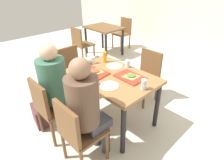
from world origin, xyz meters
TOP-DOWN VIEW (x-y plane):
  - ground_plane at (0.00, 0.00)m, footprint 10.00×10.00m
  - main_table at (0.00, 0.00)m, footprint 1.16×0.78m
  - chair_near_left at (-0.29, -0.77)m, footprint 0.40×0.40m
  - chair_near_right at (0.29, -0.77)m, footprint 0.40×0.40m
  - chair_far_side at (0.00, 0.77)m, footprint 0.40×0.40m
  - chair_left_end at (-0.96, 0.00)m, footprint 0.40×0.40m
  - person_in_red at (-0.29, -0.63)m, footprint 0.32×0.42m
  - person_in_brown_jacket at (0.29, -0.63)m, footprint 0.32×0.42m
  - tray_red_near at (-0.20, -0.14)m, footprint 0.39×0.30m
  - tray_red_far at (0.20, 0.12)m, footprint 0.37×0.27m
  - paper_plate_center at (-0.17, 0.21)m, footprint 0.22×0.22m
  - paper_plate_near_edge at (0.17, -0.21)m, footprint 0.22×0.22m
  - pizza_slice_a at (-0.21, -0.11)m, footprint 0.24×0.24m
  - pizza_slice_b at (0.21, 0.13)m, footprint 0.23×0.23m
  - plastic_cup_a at (-0.03, 0.33)m, footprint 0.07×0.07m
  - plastic_cup_b at (0.03, -0.33)m, footprint 0.07×0.07m
  - plastic_cup_c at (-0.46, 0.06)m, footprint 0.07×0.07m
  - soda_can at (0.49, 0.02)m, footprint 0.07×0.07m
  - condiment_bottle at (-0.38, 0.21)m, footprint 0.06×0.06m
  - foil_bundle at (-0.49, -0.02)m, footprint 0.10×0.10m
  - handbag at (-0.64, -0.79)m, footprint 0.34×0.22m
  - background_table at (-2.01, 1.66)m, footprint 0.90×0.70m
  - background_chair_near at (-2.01, 0.92)m, footprint 0.40×0.40m
  - background_chair_far at (-2.01, 2.39)m, footprint 0.40×0.40m

SIDE VIEW (x-z plane):
  - ground_plane at x=0.00m, z-range -0.02..0.00m
  - handbag at x=-0.64m, z-range 0.00..0.28m
  - chair_near_left at x=-0.29m, z-range 0.07..0.90m
  - chair_near_right at x=0.29m, z-range 0.07..0.90m
  - chair_far_side at x=0.00m, z-range 0.07..0.90m
  - chair_left_end at x=-0.96m, z-range 0.07..0.90m
  - background_chair_near at x=-2.01m, z-range 0.07..0.90m
  - background_chair_far at x=-2.01m, z-range 0.07..0.90m
  - background_table at x=-2.01m, z-range 0.24..0.96m
  - main_table at x=0.00m, z-range 0.26..0.98m
  - paper_plate_center at x=-0.17m, z-range 0.72..0.73m
  - paper_plate_near_edge at x=0.17m, z-range 0.72..0.73m
  - person_in_red at x=-0.29m, z-range 0.11..1.35m
  - person_in_brown_jacket at x=0.29m, z-range 0.11..1.35m
  - tray_red_near at x=-0.20m, z-range 0.72..0.74m
  - tray_red_far at x=0.20m, z-range 0.72..0.74m
  - pizza_slice_a at x=-0.21m, z-range 0.74..0.76m
  - pizza_slice_b at x=0.21m, z-range 0.74..0.76m
  - plastic_cup_a at x=-0.03m, z-range 0.72..0.82m
  - plastic_cup_b at x=0.03m, z-range 0.72..0.82m
  - plastic_cup_c at x=-0.46m, z-range 0.72..0.82m
  - foil_bundle at x=-0.49m, z-range 0.72..0.82m
  - soda_can at x=0.49m, z-range 0.72..0.84m
  - condiment_bottle at x=-0.38m, z-range 0.72..0.88m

